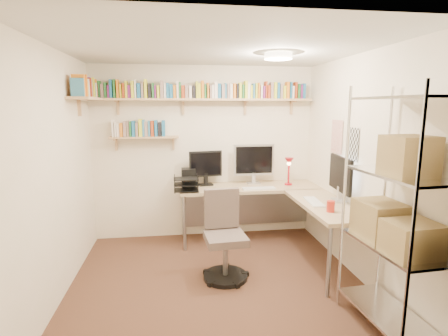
% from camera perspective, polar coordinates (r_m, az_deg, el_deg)
% --- Properties ---
extents(ground, '(3.20, 3.20, 0.00)m').
position_cam_1_polar(ground, '(4.11, -1.16, -17.98)').
color(ground, '#4E3221').
rests_on(ground, ground).
extents(room_shell, '(3.24, 3.04, 2.52)m').
position_cam_1_polar(room_shell, '(3.64, -1.18, 4.05)').
color(room_shell, beige).
rests_on(room_shell, ground).
extents(wall_shelves, '(3.12, 1.09, 0.80)m').
position_cam_1_polar(wall_shelves, '(4.90, -8.26, 11.05)').
color(wall_shelves, tan).
rests_on(wall_shelves, ground).
extents(corner_desk, '(2.14, 2.04, 1.39)m').
position_cam_1_polar(corner_desk, '(4.79, 5.84, -3.72)').
color(corner_desk, tan).
rests_on(corner_desk, ground).
extents(office_chair, '(0.52, 0.53, 1.00)m').
position_cam_1_polar(office_chair, '(4.04, 0.05, -11.90)').
color(office_chair, black).
rests_on(office_chair, ground).
extents(wire_rack, '(0.50, 0.94, 2.11)m').
position_cam_1_polar(wire_rack, '(3.21, 26.37, -5.81)').
color(wire_rack, silver).
rests_on(wire_rack, ground).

